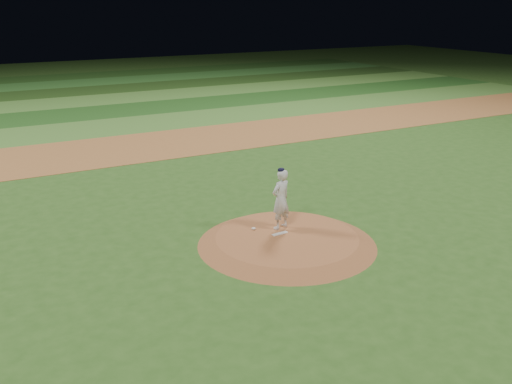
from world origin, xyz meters
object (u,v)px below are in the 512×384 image
(pitching_rubber, at_px, (280,234))
(pitcher_on_mound, at_px, (281,199))
(pitchers_mound, at_px, (287,240))
(rosin_bag, at_px, (254,228))

(pitching_rubber, relative_size, pitcher_on_mound, 0.27)
(pitchers_mound, height_order, pitching_rubber, pitching_rubber)
(pitching_rubber, bearing_deg, pitcher_on_mound, 53.22)
(rosin_bag, bearing_deg, pitching_rubber, -51.80)
(pitchers_mound, xyz_separation_m, pitching_rubber, (-0.09, 0.28, 0.14))
(pitcher_on_mound, bearing_deg, pitchers_mound, -104.17)
(pitching_rubber, bearing_deg, rosin_bag, 123.97)
(pitching_rubber, bearing_deg, pitchers_mound, -77.10)
(rosin_bag, xyz_separation_m, pitcher_on_mound, (0.81, -0.29, 0.95))
(pitching_rubber, xyz_separation_m, rosin_bag, (-0.55, 0.70, 0.02))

